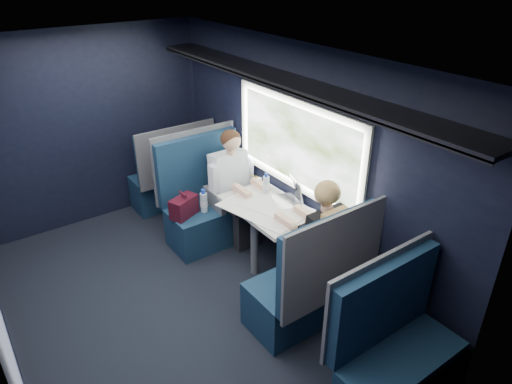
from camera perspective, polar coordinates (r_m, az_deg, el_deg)
ground at (r=4.56m, az=-9.53°, el=-13.81°), size 2.80×4.20×0.01m
room_shell at (r=3.76m, az=-10.97°, el=3.49°), size 3.00×4.40×2.40m
table at (r=4.59m, az=1.35°, el=-2.72°), size 0.62×1.00×0.74m
seat_bay_near at (r=5.26m, az=-6.07°, el=-1.68°), size 1.05×0.62×1.26m
seat_bay_far at (r=4.09m, az=6.69°, el=-11.58°), size 1.04×0.62×1.26m
seat_row_front at (r=6.00m, az=-10.39°, el=1.84°), size 1.04×0.51×1.16m
seat_row_back at (r=3.66m, az=16.81°, el=-18.75°), size 1.04×0.51×1.16m
man at (r=5.10m, az=-2.72°, el=1.30°), size 0.53×0.56×1.32m
woman at (r=4.14m, az=8.00°, el=-5.70°), size 0.53×0.56×1.32m
papers at (r=4.53m, az=1.13°, el=-1.96°), size 0.76×0.95×0.01m
laptop at (r=4.65m, az=4.37°, el=-0.36°), size 0.34×0.38×0.24m
bottle_small at (r=4.76m, az=1.28°, el=0.97°), size 0.07×0.07×0.23m
cup at (r=4.96m, az=0.36°, el=1.30°), size 0.06×0.06×0.08m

